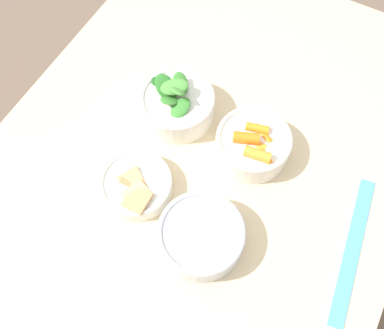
{
  "coord_description": "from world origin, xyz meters",
  "views": [
    {
      "loc": [
        0.35,
        0.17,
        1.51
      ],
      "look_at": [
        0.02,
        -0.0,
        0.76
      ],
      "focal_mm": 40.0,
      "sensor_mm": 36.0,
      "label": 1
    }
  ],
  "objects_px": {
    "bowl_greens": "(177,104)",
    "bowl_cookies": "(136,185)",
    "bowl_beans_hotdog": "(201,236)",
    "ruler": "(353,249)",
    "bowl_carrots": "(253,144)"
  },
  "relations": [
    {
      "from": "bowl_greens",
      "to": "bowl_cookies",
      "type": "bearing_deg",
      "value": 4.83
    },
    {
      "from": "bowl_carrots",
      "to": "ruler",
      "type": "bearing_deg",
      "value": 69.38
    },
    {
      "from": "bowl_cookies",
      "to": "ruler",
      "type": "bearing_deg",
      "value": 101.94
    },
    {
      "from": "bowl_carrots",
      "to": "bowl_greens",
      "type": "relative_size",
      "value": 0.97
    },
    {
      "from": "bowl_beans_hotdog",
      "to": "bowl_cookies",
      "type": "bearing_deg",
      "value": -101.52
    },
    {
      "from": "bowl_beans_hotdog",
      "to": "ruler",
      "type": "relative_size",
      "value": 0.53
    },
    {
      "from": "bowl_cookies",
      "to": "ruler",
      "type": "height_order",
      "value": "bowl_cookies"
    },
    {
      "from": "ruler",
      "to": "bowl_beans_hotdog",
      "type": "bearing_deg",
      "value": -64.75
    },
    {
      "from": "bowl_cookies",
      "to": "ruler",
      "type": "xyz_separation_m",
      "value": [
        -0.09,
        0.42,
        -0.02
      ]
    },
    {
      "from": "bowl_greens",
      "to": "bowl_cookies",
      "type": "distance_m",
      "value": 0.2
    },
    {
      "from": "bowl_greens",
      "to": "bowl_cookies",
      "type": "xyz_separation_m",
      "value": [
        0.19,
        0.02,
        -0.02
      ]
    },
    {
      "from": "bowl_carrots",
      "to": "bowl_beans_hotdog",
      "type": "distance_m",
      "value": 0.22
    },
    {
      "from": "bowl_greens",
      "to": "ruler",
      "type": "xyz_separation_m",
      "value": [
        0.11,
        0.43,
        -0.04
      ]
    },
    {
      "from": "bowl_cookies",
      "to": "ruler",
      "type": "distance_m",
      "value": 0.43
    },
    {
      "from": "bowl_cookies",
      "to": "ruler",
      "type": "relative_size",
      "value": 0.47
    }
  ]
}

